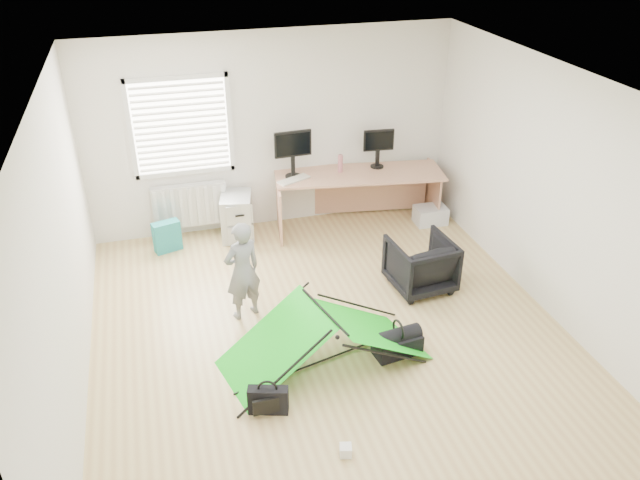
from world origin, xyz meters
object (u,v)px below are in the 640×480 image
object	(u,v)px
monitor_right	(378,153)
person	(243,271)
desk	(358,199)
storage_crate	(430,215)
duffel_bag	(397,345)
kite	(325,337)
filing_cabinet	(237,216)
monitor_left	(293,160)
office_chair	(421,264)
thermos	(340,163)
laptop_bag	(268,400)

from	to	relation	value
monitor_right	person	bearing A→B (deg)	-135.10
desk	person	size ratio (longest dim) A/B	1.98
desk	storage_crate	size ratio (longest dim) A/B	5.21
monitor_right	duffel_bag	bearing A→B (deg)	-100.91
kite	filing_cabinet	bearing A→B (deg)	84.26
storage_crate	duffel_bag	distance (m)	3.01
person	desk	bearing A→B (deg)	-158.28
filing_cabinet	person	size ratio (longest dim) A/B	0.53
storage_crate	monitor_left	bearing A→B (deg)	168.81
monitor_right	office_chair	size ratio (longest dim) A/B	0.60
thermos	monitor_right	bearing A→B (deg)	1.78
monitor_left	office_chair	size ratio (longest dim) A/B	0.71
monitor_left	kite	bearing A→B (deg)	-100.64
thermos	person	size ratio (longest dim) A/B	0.21
filing_cabinet	storage_crate	size ratio (longest dim) A/B	1.41
monitor_left	laptop_bag	world-z (taller)	monitor_left
filing_cabinet	duffel_bag	bearing A→B (deg)	-55.92
monitor_left	office_chair	xyz separation A→B (m)	(1.09, -1.88, -0.71)
office_chair	kite	distance (m)	1.78
desk	monitor_left	size ratio (longest dim) A/B	4.59
filing_cabinet	thermos	bearing A→B (deg)	13.05
duffel_bag	filing_cabinet	bearing A→B (deg)	104.50
monitor_right	person	xyz separation A→B (m)	(-2.25, -1.87, -0.41)
monitor_right	duffel_bag	xyz separation A→B (m)	(-0.85, -2.97, -0.89)
office_chair	kite	size ratio (longest dim) A/B	0.36
monitor_right	laptop_bag	xyz separation A→B (m)	(-2.30, -3.42, -0.86)
laptop_bag	filing_cabinet	bearing A→B (deg)	102.93
person	duffel_bag	size ratio (longest dim) A/B	2.40
kite	storage_crate	world-z (taller)	kite
thermos	duffel_bag	distance (m)	3.08
filing_cabinet	kite	world-z (taller)	filing_cabinet
kite	office_chair	bearing A→B (deg)	19.86
monitor_right	duffel_bag	size ratio (longest dim) A/B	0.87
kite	laptop_bag	xyz separation A→B (m)	(-0.69, -0.54, -0.17)
desk	kite	world-z (taller)	desk
monitor_left	monitor_right	size ratio (longest dim) A/B	1.19
monitor_left	office_chair	distance (m)	2.28
desk	laptop_bag	bearing A→B (deg)	-112.46
desk	storage_crate	xyz separation A→B (m)	(1.02, -0.26, -0.27)
kite	duffel_bag	world-z (taller)	kite
person	laptop_bag	xyz separation A→B (m)	(-0.05, -1.55, -0.45)
monitor_right	thermos	distance (m)	0.55
person	filing_cabinet	bearing A→B (deg)	-117.06
monitor_right	storage_crate	distance (m)	1.19
desk	duffel_bag	size ratio (longest dim) A/B	4.74
thermos	laptop_bag	distance (m)	3.91
monitor_right	person	distance (m)	2.95
monitor_left	monitor_right	world-z (taller)	monitor_left
laptop_bag	monitor_right	bearing A→B (deg)	73.68
person	storage_crate	bearing A→B (deg)	-173.54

